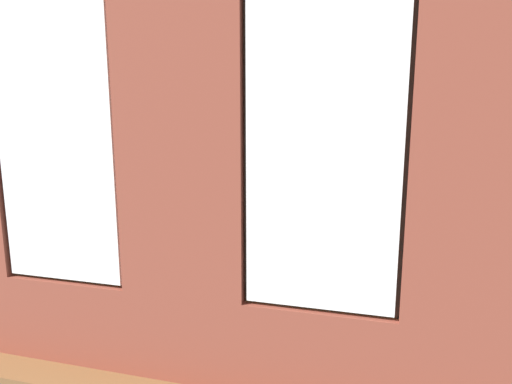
{
  "coord_description": "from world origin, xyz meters",
  "views": [
    {
      "loc": [
        -1.38,
        5.84,
        2.1
      ],
      "look_at": [
        0.12,
        0.4,
        1.02
      ],
      "focal_mm": 32.0,
      "sensor_mm": 36.0,
      "label": 1
    }
  ],
  "objects_px": {
    "potted_plant_corner_near_left": "(451,194)",
    "couch_left": "(463,252)",
    "remote_gray": "(282,222)",
    "papasan_chair": "(254,195)",
    "remote_silver": "(257,225)",
    "couch_by_window": "(163,298)",
    "potted_plant_by_left_couch": "(420,214)",
    "potted_plant_between_couches": "(325,269)",
    "cup_ceramic": "(251,220)",
    "table_plant_small": "(241,211)",
    "coffee_table": "(251,226)",
    "candle_jar": "(218,219)",
    "tv_flatscreen": "(109,187)",
    "potted_plant_near_tv": "(106,226)",
    "media_console": "(111,223)"
  },
  "relations": [
    {
      "from": "couch_by_window",
      "to": "media_console",
      "type": "bearing_deg",
      "value": -49.37
    },
    {
      "from": "remote_gray",
      "to": "tv_flatscreen",
      "type": "distance_m",
      "value": 2.82
    },
    {
      "from": "papasan_chair",
      "to": "potted_plant_between_couches",
      "type": "distance_m",
      "value": 4.78
    },
    {
      "from": "tv_flatscreen",
      "to": "table_plant_small",
      "type": "bearing_deg",
      "value": -178.08
    },
    {
      "from": "couch_left",
      "to": "remote_gray",
      "type": "bearing_deg",
      "value": -98.0
    },
    {
      "from": "couch_left",
      "to": "remote_silver",
      "type": "bearing_deg",
      "value": -90.84
    },
    {
      "from": "potted_plant_between_couches",
      "to": "potted_plant_by_left_couch",
      "type": "relative_size",
      "value": 1.96
    },
    {
      "from": "remote_gray",
      "to": "coffee_table",
      "type": "bearing_deg",
      "value": -5.89
    },
    {
      "from": "coffee_table",
      "to": "papasan_chair",
      "type": "height_order",
      "value": "papasan_chair"
    },
    {
      "from": "coffee_table",
      "to": "potted_plant_near_tv",
      "type": "height_order",
      "value": "potted_plant_near_tv"
    },
    {
      "from": "table_plant_small",
      "to": "coffee_table",
      "type": "bearing_deg",
      "value": 151.41
    },
    {
      "from": "couch_by_window",
      "to": "remote_gray",
      "type": "bearing_deg",
      "value": -101.33
    },
    {
      "from": "coffee_table",
      "to": "cup_ceramic",
      "type": "bearing_deg",
      "value": 161.57
    },
    {
      "from": "coffee_table",
      "to": "remote_silver",
      "type": "distance_m",
      "value": 0.18
    },
    {
      "from": "cup_ceramic",
      "to": "table_plant_small",
      "type": "height_order",
      "value": "table_plant_small"
    },
    {
      "from": "couch_left",
      "to": "cup_ceramic",
      "type": "height_order",
      "value": "couch_left"
    },
    {
      "from": "potted_plant_corner_near_left",
      "to": "media_console",
      "type": "bearing_deg",
      "value": 19.44
    },
    {
      "from": "cup_ceramic",
      "to": "tv_flatscreen",
      "type": "bearing_deg",
      "value": -0.8
    },
    {
      "from": "candle_jar",
      "to": "media_console",
      "type": "distance_m",
      "value": 1.92
    },
    {
      "from": "tv_flatscreen",
      "to": "potted_plant_near_tv",
      "type": "xyz_separation_m",
      "value": [
        -0.56,
        0.96,
        -0.35
      ]
    },
    {
      "from": "potted_plant_corner_near_left",
      "to": "potted_plant_by_left_couch",
      "type": "height_order",
      "value": "potted_plant_corner_near_left"
    },
    {
      "from": "coffee_table",
      "to": "cup_ceramic",
      "type": "height_order",
      "value": "cup_ceramic"
    },
    {
      "from": "couch_by_window",
      "to": "potted_plant_near_tv",
      "type": "distance_m",
      "value": 2.36
    },
    {
      "from": "potted_plant_corner_near_left",
      "to": "couch_left",
      "type": "bearing_deg",
      "value": 86.24
    },
    {
      "from": "potted_plant_between_couches",
      "to": "papasan_chair",
      "type": "bearing_deg",
      "value": -67.2
    },
    {
      "from": "table_plant_small",
      "to": "potted_plant_near_tv",
      "type": "bearing_deg",
      "value": 32.8
    },
    {
      "from": "table_plant_small",
      "to": "remote_gray",
      "type": "bearing_deg",
      "value": -176.1
    },
    {
      "from": "couch_left",
      "to": "media_console",
      "type": "relative_size",
      "value": 1.88
    },
    {
      "from": "potted_plant_corner_near_left",
      "to": "coffee_table",
      "type": "bearing_deg",
      "value": 32.85
    },
    {
      "from": "remote_gray",
      "to": "papasan_chair",
      "type": "height_order",
      "value": "papasan_chair"
    },
    {
      "from": "couch_by_window",
      "to": "coffee_table",
      "type": "bearing_deg",
      "value": -92.67
    },
    {
      "from": "couch_left",
      "to": "table_plant_small",
      "type": "bearing_deg",
      "value": -94.65
    },
    {
      "from": "table_plant_small",
      "to": "tv_flatscreen",
      "type": "xyz_separation_m",
      "value": [
        2.17,
        0.07,
        0.27
      ]
    },
    {
      "from": "remote_gray",
      "to": "papasan_chair",
      "type": "bearing_deg",
      "value": -87.3
    },
    {
      "from": "table_plant_small",
      "to": "potted_plant_by_left_couch",
      "type": "distance_m",
      "value": 2.74
    },
    {
      "from": "coffee_table",
      "to": "remote_silver",
      "type": "relative_size",
      "value": 9.11
    },
    {
      "from": "remote_gray",
      "to": "potted_plant_between_couches",
      "type": "distance_m",
      "value": 2.84
    },
    {
      "from": "papasan_chair",
      "to": "couch_left",
      "type": "bearing_deg",
      "value": 145.38
    },
    {
      "from": "potted_plant_by_left_couch",
      "to": "remote_gray",
      "type": "bearing_deg",
      "value": 23.15
    },
    {
      "from": "couch_left",
      "to": "papasan_chair",
      "type": "bearing_deg",
      "value": -119.94
    },
    {
      "from": "couch_left",
      "to": "potted_plant_by_left_couch",
      "type": "distance_m",
      "value": 1.44
    },
    {
      "from": "cup_ceramic",
      "to": "potted_plant_near_tv",
      "type": "bearing_deg",
      "value": 27.33
    },
    {
      "from": "coffee_table",
      "to": "potted_plant_corner_near_left",
      "type": "xyz_separation_m",
      "value": [
        -2.95,
        -1.9,
        0.27
      ]
    },
    {
      "from": "candle_jar",
      "to": "couch_by_window",
      "type": "bearing_deg",
      "value": 97.99
    },
    {
      "from": "potted_plant_by_left_couch",
      "to": "potted_plant_near_tv",
      "type": "bearing_deg",
      "value": 24.59
    },
    {
      "from": "papasan_chair",
      "to": "candle_jar",
      "type": "bearing_deg",
      "value": 90.53
    },
    {
      "from": "papasan_chair",
      "to": "potted_plant_corner_near_left",
      "type": "distance_m",
      "value": 3.43
    },
    {
      "from": "couch_by_window",
      "to": "remote_silver",
      "type": "xyz_separation_m",
      "value": [
        -0.24,
        -2.45,
        0.09
      ]
    },
    {
      "from": "media_console",
      "to": "potted_plant_by_left_couch",
      "type": "height_order",
      "value": "potted_plant_by_left_couch"
    },
    {
      "from": "papasan_chair",
      "to": "potted_plant_by_left_couch",
      "type": "relative_size",
      "value": 1.53
    }
  ]
}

